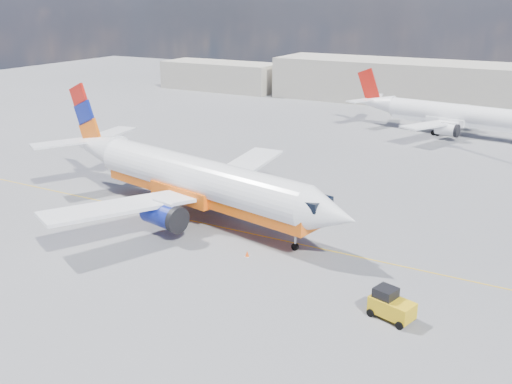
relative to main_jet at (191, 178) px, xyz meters
The scene contains 8 objects.
ground 7.83m from the main_jet, 36.61° to the right, with size 240.00×240.00×0.00m, color #5B5B60.
taxi_line 6.75m from the main_jet, 11.41° to the right, with size 70.00×0.15×0.01m, color gold.
terminal_main 71.66m from the main_jet, 81.54° to the left, with size 70.00×14.00×8.00m, color #B8B09F.
terminal_annex 78.52m from the main_jet, 120.17° to the left, with size 26.00×10.00×6.00m, color #B8B09F.
main_jet is the anchor object (origin of this frame).
second_jet 48.83m from the main_jet, 73.33° to the left, with size 29.54×23.10×8.94m.
gse_tug 23.50m from the main_jet, 22.34° to the right, with size 3.09×2.40×1.98m.
traffic_cone 11.03m from the main_jet, 30.66° to the right, with size 0.36×0.36×0.51m.
Camera 1 is at (23.96, -37.02, 19.52)m, focal length 40.00 mm.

